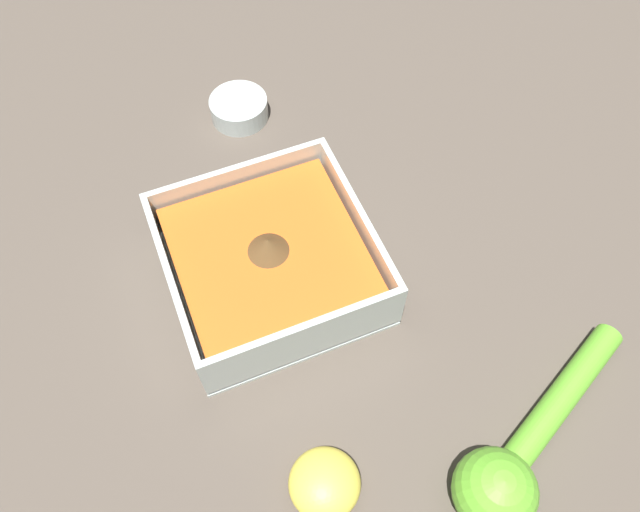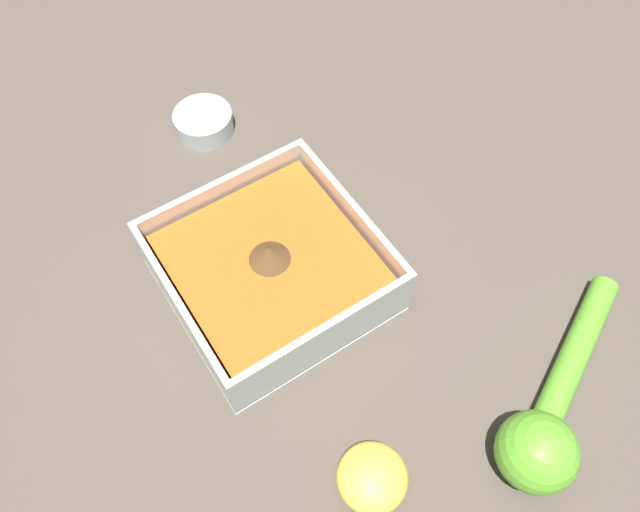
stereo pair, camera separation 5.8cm
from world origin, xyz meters
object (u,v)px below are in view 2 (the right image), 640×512
at_px(lemon_squeezer, 548,423).
at_px(square_dish, 272,272).
at_px(spice_bowl, 204,123).
at_px(lemon_half, 372,478).

bearing_deg(lemon_squeezer, square_dish, -89.91).
relative_size(spice_bowl, lemon_half, 1.14).
height_order(square_dish, lemon_half, square_dish).
xyz_separation_m(lemon_squeezer, lemon_half, (0.05, 0.14, -0.01)).
bearing_deg(lemon_half, lemon_squeezer, -107.66).
relative_size(spice_bowl, lemon_squeezer, 0.31).
height_order(square_dish, spice_bowl, square_dish).
bearing_deg(spice_bowl, lemon_half, 170.80).
xyz_separation_m(square_dish, lemon_squeezer, (-0.25, -0.11, 0.00)).
relative_size(lemon_squeezer, lemon_half, 3.64).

